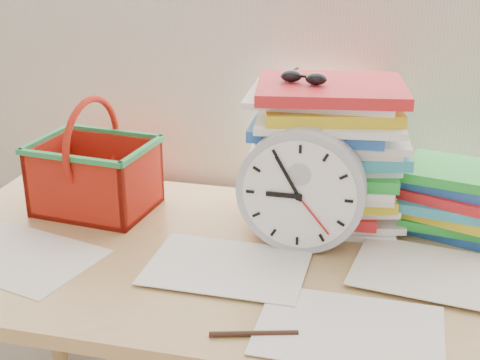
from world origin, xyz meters
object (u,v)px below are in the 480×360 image
(paper_stack, at_px, (325,155))
(basket, at_px, (94,156))
(clock, at_px, (301,191))
(desk, at_px, (248,288))
(book_stack, at_px, (456,202))

(paper_stack, distance_m, basket, 0.53)
(paper_stack, distance_m, clock, 0.15)
(desk, bearing_deg, paper_stack, 58.70)
(clock, xyz_separation_m, basket, (-0.50, 0.08, 0.00))
(desk, height_order, clock, clock)
(book_stack, distance_m, basket, 0.82)
(paper_stack, bearing_deg, desk, -121.30)
(book_stack, bearing_deg, desk, -152.71)
(desk, bearing_deg, book_stack, 27.29)
(paper_stack, xyz_separation_m, book_stack, (0.29, 0.01, -0.09))
(paper_stack, bearing_deg, clock, -101.59)
(paper_stack, bearing_deg, basket, -173.48)
(clock, bearing_deg, basket, 170.36)
(book_stack, bearing_deg, clock, -154.40)
(book_stack, xyz_separation_m, basket, (-0.82, -0.07, 0.06))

